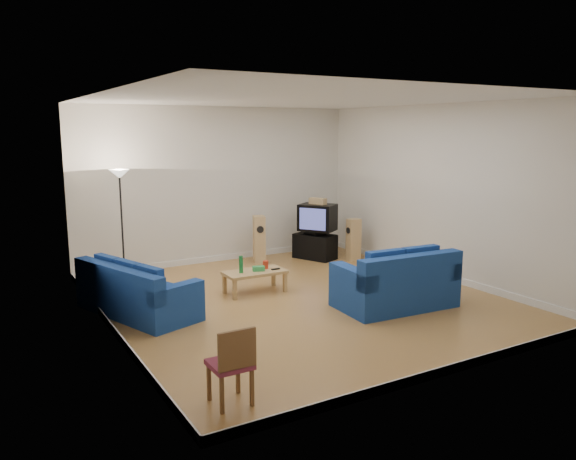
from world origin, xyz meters
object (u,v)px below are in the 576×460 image
sofa_three_seat (135,295)px  sofa_loveseat (397,286)px  television (317,217)px  tv_stand (315,246)px  coffee_table (255,274)px

sofa_three_seat → sofa_loveseat: (3.61, -1.71, 0.05)m
television → sofa_three_seat: bearing=-103.3°
sofa_loveseat → tv_stand: (0.73, 3.47, -0.08)m
coffee_table → television: television is taller
sofa_three_seat → coffee_table: sofa_three_seat is taller
sofa_three_seat → tv_stand: size_ratio=2.55×
tv_stand → coffee_table: bearing=-77.5°
sofa_loveseat → television: size_ratio=2.07×
tv_stand → television: 0.64m
sofa_loveseat → television: bearing=81.2°
sofa_loveseat → coffee_table: bearing=133.9°
coffee_table → sofa_three_seat: bearing=-176.8°
sofa_loveseat → television: (0.75, 3.42, 0.56)m
sofa_three_seat → coffee_table: 2.07m
sofa_loveseat → coffee_table: 2.40m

